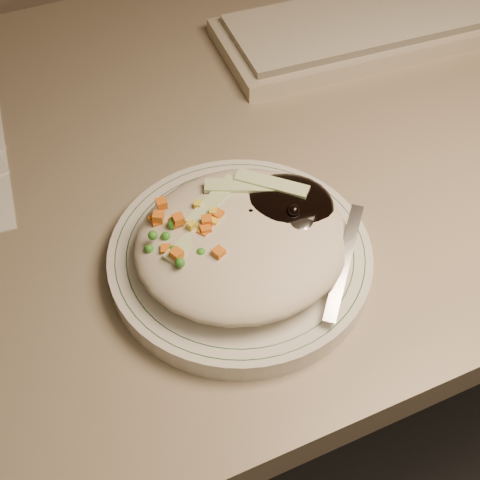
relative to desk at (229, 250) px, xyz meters
name	(u,v)px	position (x,y,z in m)	size (l,w,h in m)	color
desk	(229,250)	(0.00, 0.00, 0.00)	(1.40, 0.70, 0.74)	gray
plate	(240,258)	(-0.06, -0.17, 0.21)	(0.24, 0.24, 0.02)	silver
plate_rim	(240,251)	(-0.06, -0.17, 0.22)	(0.23, 0.23, 0.00)	#144723
meal	(245,235)	(-0.06, -0.17, 0.24)	(0.21, 0.19, 0.05)	#B0A68F
keyboard	(385,22)	(0.27, 0.10, 0.21)	(0.44, 0.18, 0.03)	#B4AB94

